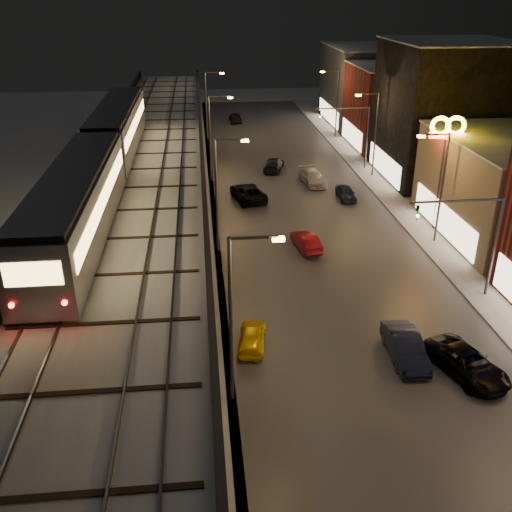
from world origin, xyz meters
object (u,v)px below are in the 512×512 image
car_taxi (252,337)px  car_far_white (235,118)px  subway_train (101,157)px  car_mid_silver (248,193)px  car_near_white (306,242)px  car_onc_dark (467,364)px  car_onc_silver (405,348)px  car_mid_dark (274,165)px  car_onc_white (312,178)px  car_onc_red (346,193)px

car_taxi → car_far_white: size_ratio=0.87×
subway_train → car_mid_silver: size_ratio=6.67×
car_mid_silver → car_near_white: bearing=94.1°
car_taxi → car_onc_dark: (11.17, -3.80, 0.07)m
car_near_white → car_far_white: 47.51m
car_mid_silver → car_far_white: car_mid_silver is taller
car_near_white → car_onc_silver: size_ratio=0.87×
car_mid_dark → car_onc_white: (3.42, -5.35, 0.03)m
subway_train → car_onc_white: 26.92m
car_mid_silver → car_far_white: size_ratio=1.29×
car_mid_dark → car_far_white: car_far_white is taller
car_near_white → car_onc_red: size_ratio=1.07×
car_near_white → car_onc_white: 16.67m
car_taxi → car_onc_white: (9.18, 29.32, 0.08)m
car_taxi → car_far_white: bearing=-83.6°
car_taxi → car_near_white: size_ratio=0.92×
car_mid_dark → car_onc_red: 11.94m
car_far_white → car_onc_dark: bearing=94.5°
car_mid_silver → car_onc_red: car_mid_silver is taller
car_near_white → car_mid_silver: (-3.54, 11.98, 0.10)m
car_mid_dark → car_onc_red: (5.77, -10.45, -0.04)m
car_mid_dark → car_mid_silver: bearing=83.8°
car_onc_silver → car_onc_red: (3.17, 26.30, -0.12)m
car_mid_silver → car_taxi: bearing=73.1°
car_mid_silver → car_onc_silver: 27.86m
car_near_white → car_onc_silver: bearing=91.4°
subway_train → car_taxi: (9.23, -11.27, -7.80)m
car_mid_dark → car_taxi: bearing=95.8°
car_taxi → car_mid_dark: 35.15m
car_near_white → car_onc_red: bearing=-127.5°
car_taxi → car_onc_red: (11.53, 24.23, 0.01)m
car_onc_white → car_onc_red: size_ratio=1.29×
car_onc_silver → car_onc_red: size_ratio=1.22×
subway_train → car_far_white: (12.40, 49.24, -7.70)m
car_onc_dark → car_onc_white: bearing=76.0°
car_mid_dark → car_onc_silver: car_onc_silver is taller
subway_train → car_far_white: subway_train is taller
car_onc_red → car_onc_dark: bearing=-90.7°
car_near_white → car_onc_red: 12.68m
car_mid_silver → car_mid_dark: car_mid_silver is taller
subway_train → car_onc_white: subway_train is taller
subway_train → car_mid_silver: subway_train is taller
car_near_white → subway_train: bearing=-2.3°
car_mid_dark → car_onc_white: size_ratio=0.96×
subway_train → car_mid_dark: 28.86m
car_taxi → car_onc_silver: car_onc_silver is taller
car_taxi → car_onc_red: bearing=-106.1°
car_mid_silver → car_onc_white: size_ratio=1.12×
car_onc_dark → car_near_white: bearing=91.1°
car_far_white → car_onc_dark: size_ratio=0.85×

